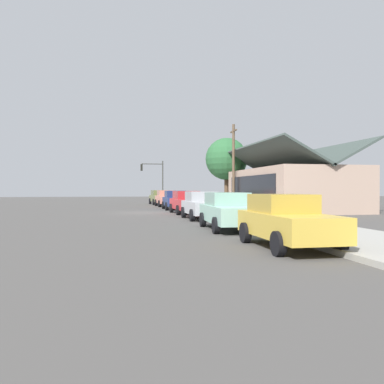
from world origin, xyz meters
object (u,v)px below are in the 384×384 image
(car_cherry, at_px, (187,202))
(car_silver, at_px, (202,205))
(car_olive, at_px, (159,197))
(car_coral, at_px, (167,198))
(utility_pole_wooden, at_px, (234,164))
(traffic_light_main, at_px, (154,175))
(car_mustard, at_px, (286,220))
(car_seafoam, at_px, (229,211))
(fire_hydrant_red, at_px, (231,211))
(shade_tree, at_px, (227,159))
(car_navy, at_px, (175,200))

(car_cherry, xyz_separation_m, car_silver, (5.34, -0.05, -0.00))
(car_olive, height_order, car_cherry, same)
(car_coral, height_order, car_silver, same)
(car_silver, distance_m, utility_pole_wooden, 13.41)
(car_cherry, height_order, utility_pole_wooden, utility_pole_wooden)
(car_silver, bearing_deg, traffic_light_main, -179.82)
(car_mustard, xyz_separation_m, traffic_light_main, (-38.11, -0.30, 2.68))
(car_seafoam, distance_m, traffic_light_main, 32.80)
(car_coral, height_order, car_cherry, same)
(fire_hydrant_red, bearing_deg, shade_tree, 165.02)
(traffic_light_main, bearing_deg, car_olive, 1.65)
(fire_hydrant_red, bearing_deg, car_navy, -173.42)
(shade_tree, bearing_deg, car_olive, -133.62)
(car_seafoam, bearing_deg, traffic_light_main, -177.50)
(traffic_light_main, bearing_deg, car_cherry, 0.73)
(car_olive, height_order, car_mustard, same)
(utility_pole_wooden, height_order, fire_hydrant_red, utility_pole_wooden)
(car_seafoam, relative_size, traffic_light_main, 0.92)
(car_silver, relative_size, car_seafoam, 0.91)
(car_coral, xyz_separation_m, utility_pole_wooden, (5.11, 5.34, 3.11))
(car_cherry, distance_m, car_seafoam, 11.27)
(car_coral, relative_size, car_cherry, 0.98)
(car_olive, distance_m, car_seafoam, 28.07)
(car_navy, xyz_separation_m, shade_tree, (-5.34, 5.98, 3.91))
(car_coral, bearing_deg, fire_hydrant_red, 3.16)
(car_seafoam, height_order, fire_hydrant_red, car_seafoam)
(car_navy, distance_m, car_mustard, 22.30)
(car_seafoam, relative_size, car_mustard, 1.11)
(car_navy, relative_size, car_cherry, 0.97)
(car_mustard, height_order, traffic_light_main, traffic_light_main)
(car_olive, xyz_separation_m, fire_hydrant_red, (23.08, 1.53, -0.32))
(car_mustard, xyz_separation_m, shade_tree, (-27.65, 5.97, 3.91))
(traffic_light_main, relative_size, utility_pole_wooden, 0.69)
(car_silver, xyz_separation_m, shade_tree, (-16.29, 6.05, 3.91))
(traffic_light_main, bearing_deg, fire_hydrant_red, 3.43)
(car_olive, xyz_separation_m, car_seafoam, (28.07, -0.05, 0.00))
(car_cherry, xyz_separation_m, car_seafoam, (11.27, -0.19, 0.00))
(traffic_light_main, bearing_deg, shade_tree, 30.92)
(shade_tree, relative_size, traffic_light_main, 1.32)
(car_navy, height_order, car_seafoam, same)
(car_coral, distance_m, car_seafoam, 22.89)
(car_seafoam, height_order, car_mustard, same)
(car_navy, relative_size, fire_hydrant_red, 6.21)
(car_mustard, height_order, fire_hydrant_red, car_mustard)
(car_mustard, distance_m, traffic_light_main, 38.21)
(car_seafoam, bearing_deg, shade_tree, 166.80)
(car_olive, height_order, car_coral, same)
(utility_pole_wooden, bearing_deg, shade_tree, 172.19)
(car_silver, height_order, car_mustard, same)
(shade_tree, height_order, fire_hydrant_red, shade_tree)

